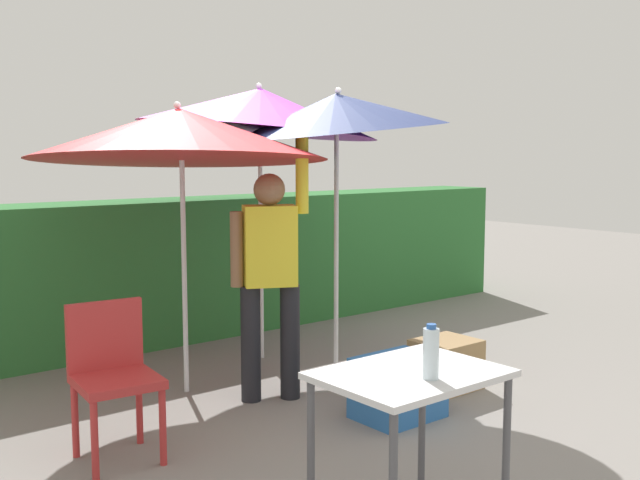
{
  "coord_description": "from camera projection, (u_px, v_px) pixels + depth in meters",
  "views": [
    {
      "loc": [
        -3.48,
        -3.98,
        1.74
      ],
      "look_at": [
        0.0,
        0.3,
        1.1
      ],
      "focal_mm": 42.29,
      "sensor_mm": 36.0,
      "label": 1
    }
  ],
  "objects": [
    {
      "name": "crate_cardboard",
      "position": [
        446.0,
        364.0,
        5.58
      ],
      "size": [
        0.44,
        0.39,
        0.37
      ],
      "primitive_type": "cube",
      "color": "#9E7A4C",
      "rests_on": "ground_plane"
    },
    {
      "name": "ground_plane",
      "position": [
        346.0,
        394.0,
        5.45
      ],
      "size": [
        24.0,
        24.0,
        0.0
      ],
      "primitive_type": "plane",
      "color": "gray"
    },
    {
      "name": "chair_plastic",
      "position": [
        113.0,
        370.0,
        4.28
      ],
      "size": [
        0.48,
        0.48,
        0.89
      ],
      "color": "#B72D2D",
      "rests_on": "ground_plane"
    },
    {
      "name": "umbrella_rainbow",
      "position": [
        337.0,
        113.0,
        5.72
      ],
      "size": [
        1.7,
        1.69,
        2.29
      ],
      "color": "silver",
      "rests_on": "ground_plane"
    },
    {
      "name": "cooler_box",
      "position": [
        398.0,
        388.0,
        4.96
      ],
      "size": [
        0.54,
        0.42,
        0.4
      ],
      "primitive_type": "cube",
      "color": "#2D6BB7",
      "rests_on": "ground_plane"
    },
    {
      "name": "umbrella_yellow",
      "position": [
        180.0,
        134.0,
        5.3
      ],
      "size": [
        2.12,
        2.12,
        2.15
      ],
      "color": "silver",
      "rests_on": "ground_plane"
    },
    {
      "name": "bottle_water",
      "position": [
        431.0,
        353.0,
        3.22
      ],
      "size": [
        0.07,
        0.07,
        0.24
      ],
      "color": "silver",
      "rests_on": "folding_table"
    },
    {
      "name": "hedge_row",
      "position": [
        187.0,
        268.0,
        7.16
      ],
      "size": [
        8.0,
        0.7,
        1.31
      ],
      "primitive_type": "cube",
      "color": "#2D7033",
      "rests_on": "ground_plane"
    },
    {
      "name": "person_vendor",
      "position": [
        270.0,
        269.0,
        5.24
      ],
      "size": [
        0.53,
        0.36,
        1.88
      ],
      "color": "black",
      "rests_on": "ground_plane"
    },
    {
      "name": "folding_table",
      "position": [
        410.0,
        392.0,
        3.36
      ],
      "size": [
        0.8,
        0.6,
        0.78
      ],
      "color": "#4C4C51",
      "rests_on": "ground_plane"
    },
    {
      "name": "umbrella_orange",
      "position": [
        259.0,
        110.0,
        6.21
      ],
      "size": [
        2.01,
        2.0,
        2.38
      ],
      "color": "silver",
      "rests_on": "ground_plane"
    }
  ]
}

